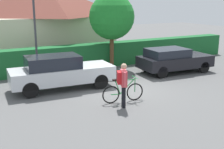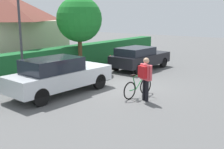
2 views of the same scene
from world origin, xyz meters
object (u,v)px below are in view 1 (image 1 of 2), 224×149
(parked_car_near, at_px, (60,72))
(fire_hydrant, at_px, (145,62))
(bicycle, at_px, (123,92))
(street_lamp, at_px, (34,19))
(person_rider, at_px, (123,81))
(tree_kerbside, at_px, (112,17))
(parked_car_far, at_px, (173,60))

(parked_car_near, xyz_separation_m, fire_hydrant, (5.60, 1.51, -0.38))
(bicycle, xyz_separation_m, fire_hydrant, (4.03, 4.34, 0.02))
(street_lamp, distance_m, fire_hydrant, 6.71)
(person_rider, xyz_separation_m, tree_kerbside, (2.69, 5.77, 1.94))
(bicycle, relative_size, fire_hydrant, 2.10)
(tree_kerbside, height_order, fire_hydrant, tree_kerbside)
(fire_hydrant, bearing_deg, tree_kerbside, 150.25)
(bicycle, distance_m, person_rider, 0.84)
(parked_car_far, height_order, bicycle, parked_car_far)
(bicycle, bearing_deg, parked_car_near, 119.00)
(person_rider, xyz_separation_m, street_lamp, (-1.85, 4.87, 2.01))
(person_rider, relative_size, tree_kerbside, 0.39)
(person_rider, height_order, street_lamp, street_lamp)
(street_lamp, relative_size, fire_hydrant, 5.85)
(street_lamp, height_order, tree_kerbside, street_lamp)
(tree_kerbside, bearing_deg, parked_car_near, -148.17)
(parked_car_near, xyz_separation_m, tree_kerbside, (3.95, 2.45, 2.15))
(bicycle, bearing_deg, parked_car_far, 30.13)
(bicycle, xyz_separation_m, street_lamp, (-2.15, 4.39, 2.62))
(parked_car_near, xyz_separation_m, person_rider, (1.26, -3.31, 0.21))
(tree_kerbside, bearing_deg, parked_car_far, -44.57)
(parked_car_far, bearing_deg, tree_kerbside, 135.43)
(parked_car_far, relative_size, bicycle, 2.42)
(parked_car_near, bearing_deg, parked_car_far, 0.01)
(parked_car_far, distance_m, street_lamp, 7.55)
(street_lamp, xyz_separation_m, tree_kerbside, (4.54, 0.89, -0.06))
(bicycle, relative_size, person_rider, 1.03)
(parked_car_near, height_order, tree_kerbside, tree_kerbside)
(parked_car_far, height_order, tree_kerbside, tree_kerbside)
(bicycle, distance_m, street_lamp, 5.55)
(bicycle, bearing_deg, street_lamp, 116.14)
(parked_car_far, bearing_deg, bicycle, -149.87)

